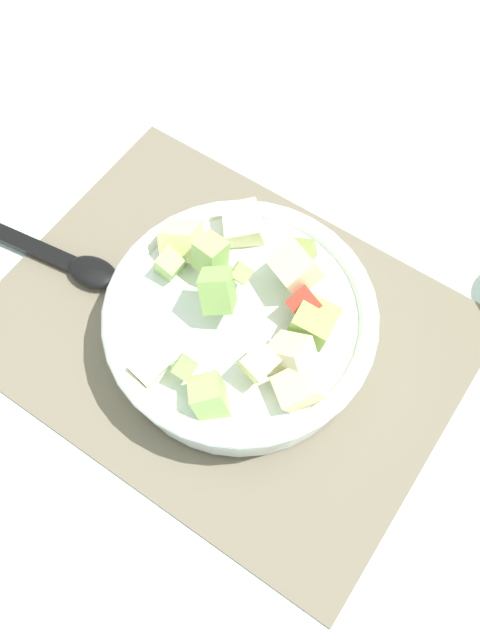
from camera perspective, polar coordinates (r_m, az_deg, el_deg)
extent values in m
plane|color=silver|center=(0.70, -1.24, -1.11)|extent=(2.40, 2.40, 0.00)
cube|color=#756B56|center=(0.70, -1.24, -1.01)|extent=(0.46, 0.35, 0.01)
cylinder|color=white|center=(0.67, 0.00, -0.66)|extent=(0.24, 0.24, 0.06)
torus|color=white|center=(0.64, 0.00, 0.46)|extent=(0.26, 0.26, 0.02)
cube|color=#93C160|center=(0.62, 0.08, 3.87)|extent=(0.02, 0.02, 0.03)
cube|color=beige|center=(0.68, 0.26, 7.86)|extent=(0.05, 0.06, 0.04)
cube|color=#A3CC6B|center=(0.66, -5.60, 4.88)|extent=(0.03, 0.02, 0.03)
cube|color=#9EC656|center=(0.62, 6.11, -0.14)|extent=(0.04, 0.04, 0.03)
cube|color=beige|center=(0.62, -7.48, -3.81)|extent=(0.03, 0.04, 0.03)
cube|color=beige|center=(0.60, 4.22, -2.88)|extent=(0.04, 0.04, 0.05)
cube|color=#A3CC6B|center=(0.60, -2.55, -6.38)|extent=(0.05, 0.04, 0.05)
cube|color=#8CB74C|center=(0.66, 4.85, 5.49)|extent=(0.03, 0.03, 0.03)
cube|color=#93C160|center=(0.61, -2.04, 2.53)|extent=(0.05, 0.05, 0.05)
cube|color=#93C160|center=(0.60, -4.62, -3.89)|extent=(0.02, 0.03, 0.03)
cube|color=beige|center=(0.67, -4.86, 6.60)|extent=(0.05, 0.05, 0.05)
cube|color=#BC3828|center=(0.62, 5.29, 1.36)|extent=(0.03, 0.03, 0.03)
cube|color=#E5D684|center=(0.59, 1.56, -3.49)|extent=(0.03, 0.03, 0.03)
cube|color=beige|center=(0.64, 4.57, 4.30)|extent=(0.05, 0.05, 0.05)
cube|color=#A3CC6B|center=(0.64, -2.46, 5.42)|extent=(0.03, 0.03, 0.04)
cube|color=beige|center=(0.60, 4.82, -5.58)|extent=(0.05, 0.05, 0.04)
ellipsoid|color=black|center=(0.74, -12.03, 3.87)|extent=(0.06, 0.04, 0.01)
cube|color=black|center=(0.79, -18.21, 6.42)|extent=(0.17, 0.04, 0.01)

